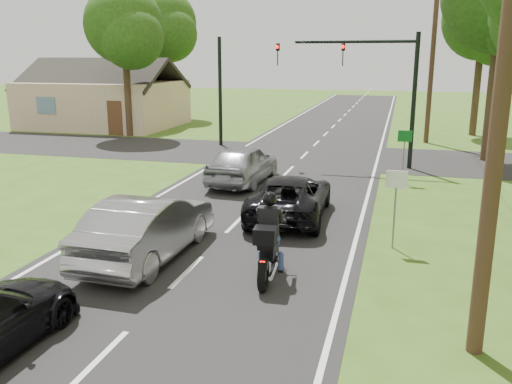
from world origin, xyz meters
TOP-DOWN VIEW (x-y plane):
  - ground at (0.00, 0.00)m, footprint 140.00×140.00m
  - road at (0.00, 10.00)m, footprint 8.00×100.00m
  - cross_road at (0.00, 16.00)m, footprint 60.00×7.00m
  - motorcycle_rider at (1.96, 0.20)m, footprint 0.69×2.40m
  - dark_suv at (1.48, 5.09)m, footprint 2.46×4.96m
  - silver_sedan at (-1.29, 0.64)m, footprint 1.81×4.96m
  - silver_suv at (-1.31, 9.25)m, footprint 2.12×4.77m
  - traffic_signal at (3.34, 14.00)m, footprint 6.38×0.44m
  - signal_pole_far at (-5.20, 18.00)m, footprint 0.20×0.20m
  - utility_pole_near at (6.20, -2.00)m, footprint 1.60×0.28m
  - utility_pole_far at (6.20, 22.00)m, footprint 1.60×0.28m
  - sign_white at (4.70, 2.98)m, footprint 0.55×0.07m
  - sign_green at (4.90, 10.98)m, footprint 0.55×0.07m
  - tree_row_d at (9.10, 16.76)m, footprint 5.76×5.58m
  - tree_row_e at (9.48, 25.78)m, footprint 5.28×5.12m
  - tree_left_near at (-11.73, 19.78)m, footprint 5.12×4.96m
  - tree_left_far at (-13.70, 29.76)m, footprint 5.76×5.58m
  - house at (-16.00, 24.00)m, footprint 10.20×8.00m

SIDE VIEW (x-z plane):
  - ground at x=0.00m, z-range 0.00..0.00m
  - cross_road at x=0.00m, z-range 0.00..0.01m
  - road at x=0.00m, z-range 0.00..0.01m
  - dark_suv at x=1.48m, z-range 0.01..1.37m
  - silver_suv at x=-1.31m, z-range 0.01..1.61m
  - motorcycle_rider at x=1.96m, z-range -0.22..1.84m
  - silver_sedan at x=-1.29m, z-range 0.01..1.64m
  - sign_white at x=4.70m, z-range 0.54..2.66m
  - sign_green at x=4.90m, z-range 0.54..2.66m
  - house at x=-16.00m, z-range -0.65..4.19m
  - signal_pole_far at x=-5.20m, z-range 0.00..6.00m
  - traffic_signal at x=3.34m, z-range 1.14..7.14m
  - utility_pole_near at x=6.20m, z-range 0.08..10.08m
  - utility_pole_far at x=6.20m, z-range 0.08..10.08m
  - tree_left_near at x=-11.73m, z-range 1.92..11.14m
  - tree_row_e at x=9.48m, z-range 2.03..11.64m
  - tree_left_far at x=-13.70m, z-range 2.06..12.20m
  - tree_row_d at x=9.10m, z-range 2.21..12.66m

